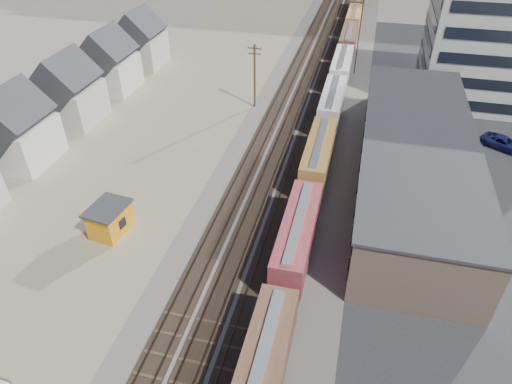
% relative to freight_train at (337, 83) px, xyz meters
% --- Properties ---
extents(ground, '(300.00, 300.00, 0.00)m').
position_rel_freight_train_xyz_m(ground, '(-3.80, -47.86, -2.79)').
color(ground, '#6B6356').
rests_on(ground, ground).
extents(ballast_bed, '(18.00, 200.00, 0.06)m').
position_rel_freight_train_xyz_m(ballast_bed, '(-3.80, 2.14, -2.76)').
color(ballast_bed, '#4C4742').
rests_on(ballast_bed, ground).
extents(dirt_yard, '(24.00, 180.00, 0.03)m').
position_rel_freight_train_xyz_m(dirt_yard, '(-23.80, -7.86, -2.78)').
color(dirt_yard, '#7A7154').
rests_on(dirt_yard, ground).
extents(asphalt_lot, '(26.00, 120.00, 0.04)m').
position_rel_freight_train_xyz_m(asphalt_lot, '(18.20, -12.86, -2.77)').
color(asphalt_lot, '#232326').
rests_on(asphalt_lot, ground).
extents(rail_tracks, '(11.40, 200.00, 0.24)m').
position_rel_freight_train_xyz_m(rail_tracks, '(-4.35, 2.14, -2.68)').
color(rail_tracks, black).
rests_on(rail_tracks, ground).
extents(freight_train, '(3.00, 119.74, 4.46)m').
position_rel_freight_train_xyz_m(freight_train, '(0.00, 0.00, 0.00)').
color(freight_train, black).
rests_on(freight_train, ground).
extents(warehouse, '(12.40, 40.40, 7.25)m').
position_rel_freight_train_xyz_m(warehouse, '(11.18, -22.86, 0.86)').
color(warehouse, tan).
rests_on(warehouse, ground).
extents(office_tower, '(22.60, 18.60, 18.45)m').
position_rel_freight_train_xyz_m(office_tower, '(24.15, 7.09, 6.47)').
color(office_tower, '#9E998E').
rests_on(office_tower, ground).
extents(utility_pole_north, '(2.20, 0.32, 10.00)m').
position_rel_freight_train_xyz_m(utility_pole_north, '(-12.30, -5.86, 2.50)').
color(utility_pole_north, '#382619').
rests_on(utility_pole_north, ground).
extents(radio_mast, '(1.20, 0.16, 18.00)m').
position_rel_freight_train_xyz_m(radio_mast, '(2.20, 12.14, 6.33)').
color(radio_mast, black).
rests_on(radio_mast, ground).
extents(townhouse_row, '(8.15, 68.16, 10.47)m').
position_rel_freight_train_xyz_m(townhouse_row, '(-37.80, -22.86, 1.54)').
color(townhouse_row, '#B7B2A8').
rests_on(townhouse_row, ground).
extents(maintenance_shed, '(4.03, 4.92, 3.30)m').
position_rel_freight_train_xyz_m(maintenance_shed, '(-19.64, -39.10, -1.10)').
color(maintenance_shed, orange).
rests_on(maintenance_shed, ground).
extents(parked_car_blue, '(6.56, 5.47, 1.67)m').
position_rel_freight_train_xyz_m(parked_car_blue, '(23.98, -10.50, -1.96)').
color(parked_car_blue, '#171951').
rests_on(parked_car_blue, ground).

